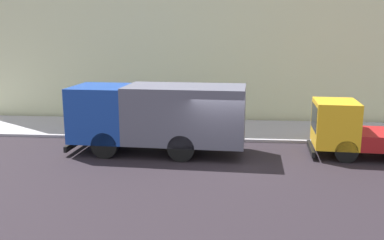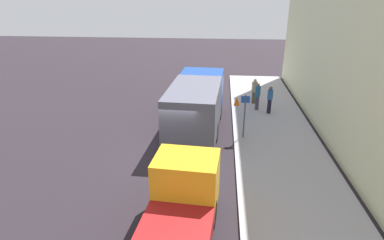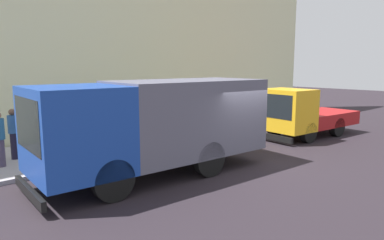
{
  "view_description": "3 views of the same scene",
  "coord_description": "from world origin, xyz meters",
  "px_view_note": "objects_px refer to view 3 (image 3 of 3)",
  "views": [
    {
      "loc": [
        -15.97,
        -0.21,
        5.01
      ],
      "look_at": [
        0.6,
        1.29,
        1.5
      ],
      "focal_mm": 39.53,
      "sensor_mm": 36.0,
      "label": 1
    },
    {
      "loc": [
        2.22,
        -13.44,
        7.23
      ],
      "look_at": [
        0.9,
        0.7,
        1.46
      ],
      "focal_mm": 29.7,
      "sensor_mm": 36.0,
      "label": 2
    },
    {
      "loc": [
        -7.4,
        8.73,
        3.29
      ],
      "look_at": [
        0.7,
        1.56,
        1.6
      ],
      "focal_mm": 32.65,
      "sensor_mm": 36.0,
      "label": 3
    }
  ],
  "objects_px": {
    "small_flatbed_truck": "(302,115)",
    "street_sign_post": "(136,114)",
    "pedestrian_third": "(13,133)",
    "large_utility_truck": "(156,122)",
    "pedestrian_walking": "(0,138)"
  },
  "relations": [
    {
      "from": "large_utility_truck",
      "to": "street_sign_post",
      "type": "xyz_separation_m",
      "value": [
        2.51,
        -0.91,
        -0.13
      ]
    },
    {
      "from": "pedestrian_third",
      "to": "street_sign_post",
      "type": "distance_m",
      "value": 4.17
    },
    {
      "from": "pedestrian_walking",
      "to": "pedestrian_third",
      "type": "height_order",
      "value": "pedestrian_walking"
    },
    {
      "from": "large_utility_truck",
      "to": "pedestrian_walking",
      "type": "relative_size",
      "value": 4.23
    },
    {
      "from": "small_flatbed_truck",
      "to": "pedestrian_walking",
      "type": "height_order",
      "value": "small_flatbed_truck"
    },
    {
      "from": "large_utility_truck",
      "to": "small_flatbed_truck",
      "type": "distance_m",
      "value": 8.35
    },
    {
      "from": "small_flatbed_truck",
      "to": "pedestrian_third",
      "type": "xyz_separation_m",
      "value": [
        4.16,
        11.16,
        -0.0
      ]
    },
    {
      "from": "small_flatbed_truck",
      "to": "pedestrian_walking",
      "type": "relative_size",
      "value": 3.13
    },
    {
      "from": "large_utility_truck",
      "to": "small_flatbed_truck",
      "type": "xyz_separation_m",
      "value": [
        0.14,
        -8.33,
        -0.59
      ]
    },
    {
      "from": "pedestrian_third",
      "to": "street_sign_post",
      "type": "height_order",
      "value": "street_sign_post"
    },
    {
      "from": "large_utility_truck",
      "to": "street_sign_post",
      "type": "height_order",
      "value": "large_utility_truck"
    },
    {
      "from": "pedestrian_walking",
      "to": "pedestrian_third",
      "type": "bearing_deg",
      "value": -59.95
    },
    {
      "from": "small_flatbed_truck",
      "to": "large_utility_truck",
      "type": "bearing_deg",
      "value": 95.18
    },
    {
      "from": "small_flatbed_truck",
      "to": "street_sign_post",
      "type": "xyz_separation_m",
      "value": [
        2.37,
        7.42,
        0.46
      ]
    },
    {
      "from": "large_utility_truck",
      "to": "pedestrian_third",
      "type": "xyz_separation_m",
      "value": [
        4.3,
        2.83,
        -0.59
      ]
    }
  ]
}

